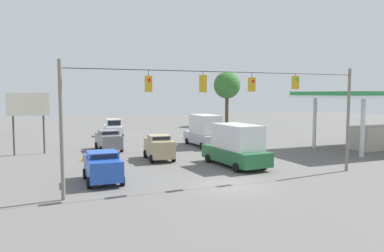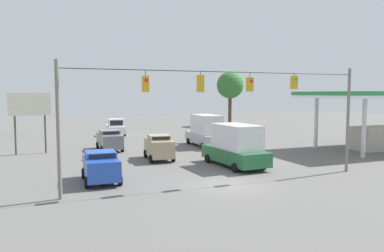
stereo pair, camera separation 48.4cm
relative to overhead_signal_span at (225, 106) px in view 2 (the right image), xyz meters
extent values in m
plane|color=#605E5B|center=(-0.04, 0.47, -4.57)|extent=(140.00, 140.00, 0.00)
cylinder|color=slate|center=(-9.32, 0.00, -1.07)|extent=(0.20, 0.20, 7.01)
cylinder|color=slate|center=(9.23, 0.00, -1.07)|extent=(0.20, 0.20, 7.01)
cylinder|color=black|center=(-0.04, 0.00, 2.01)|extent=(18.54, 0.04, 0.04)
cube|color=gold|center=(-4.84, 0.00, 1.44)|extent=(0.32, 0.36, 0.82)
cylinder|color=black|center=(-4.84, 0.00, 1.93)|extent=(0.03, 0.03, 0.15)
cylinder|color=green|center=(-4.84, 0.19, 1.63)|extent=(0.20, 0.02, 0.20)
cube|color=gold|center=(-1.64, 0.00, 1.29)|extent=(0.32, 0.36, 0.85)
cylinder|color=black|center=(-1.64, 0.00, 1.86)|extent=(0.03, 0.03, 0.29)
cylinder|color=red|center=(-1.64, 0.19, 1.48)|extent=(0.20, 0.02, 0.20)
cube|color=gold|center=(1.56, 0.00, 1.31)|extent=(0.32, 0.36, 0.97)
cylinder|color=black|center=(1.56, 0.00, 1.90)|extent=(0.03, 0.03, 0.22)
cylinder|color=orange|center=(1.56, 0.19, 1.53)|extent=(0.20, 0.02, 0.20)
cube|color=gold|center=(4.76, 0.00, 1.27)|extent=(0.32, 0.36, 0.86)
cylinder|color=black|center=(4.76, 0.00, 1.85)|extent=(0.03, 0.03, 0.31)
cylinder|color=red|center=(4.76, 0.19, 1.46)|extent=(0.20, 0.02, 0.20)
cube|color=#A8AAB2|center=(-5.23, -14.91, -3.75)|extent=(2.34, 6.28, 1.00)
cube|color=silver|center=(-5.23, -14.60, -2.32)|extent=(2.11, 4.03, 1.87)
cube|color=black|center=(-5.28, -16.60, -2.32)|extent=(1.75, 0.06, 1.31)
cylinder|color=black|center=(-6.38, -16.91, -4.25)|extent=(0.24, 0.65, 0.64)
cylinder|color=black|center=(-4.19, -16.96, -4.25)|extent=(0.24, 0.65, 0.64)
cylinder|color=black|center=(-6.28, -12.86, -4.25)|extent=(0.24, 0.65, 0.64)
cylinder|color=black|center=(-4.09, -12.91, -4.25)|extent=(0.24, 0.65, 0.64)
cube|color=#236038|center=(-3.06, -4.53, -3.75)|extent=(2.72, 6.26, 1.00)
cube|color=silver|center=(-3.08, -4.23, -2.37)|extent=(2.40, 4.05, 1.77)
cube|color=black|center=(-2.96, -6.20, -2.37)|extent=(1.88, 0.13, 1.24)
cylinder|color=black|center=(-4.11, -6.59, -4.25)|extent=(0.26, 0.65, 0.64)
cylinder|color=black|center=(-1.77, -6.45, -4.25)|extent=(0.26, 0.65, 0.64)
cylinder|color=black|center=(-4.36, -2.61, -4.25)|extent=(0.26, 0.65, 0.64)
cylinder|color=black|center=(-2.01, -2.47, -4.25)|extent=(0.26, 0.65, 0.64)
cube|color=silver|center=(1.45, -28.52, -3.80)|extent=(2.36, 5.36, 0.90)
cube|color=silver|center=(1.49, -27.89, -2.90)|extent=(1.95, 2.01, 0.90)
cube|color=black|center=(1.57, -26.95, -2.90)|extent=(1.57, 0.14, 0.63)
cylinder|color=black|center=(2.56, -26.90, -4.25)|extent=(0.27, 0.65, 0.64)
cylinder|color=black|center=(0.60, -26.75, -4.25)|extent=(0.27, 0.65, 0.64)
cylinder|color=black|center=(2.30, -30.29, -4.25)|extent=(0.27, 0.65, 0.64)
cylinder|color=black|center=(0.34, -30.14, -4.25)|extent=(0.27, 0.65, 0.64)
cube|color=#234CB2|center=(6.78, -3.08, -3.66)|extent=(1.99, 4.04, 1.19)
cube|color=#234CB2|center=(6.78, -3.08, -2.88)|extent=(1.77, 1.80, 0.36)
cube|color=black|center=(6.81, -2.19, -2.88)|extent=(1.50, 0.06, 0.25)
cylinder|color=black|center=(7.75, -1.81, -4.25)|extent=(0.24, 0.65, 0.64)
cylinder|color=black|center=(5.88, -1.76, -4.25)|extent=(0.24, 0.65, 0.64)
cylinder|color=black|center=(7.68, -4.40, -4.25)|extent=(0.24, 0.65, 0.64)
cylinder|color=black|center=(5.81, -4.35, -4.25)|extent=(0.24, 0.65, 0.64)
cube|color=tan|center=(1.36, -9.12, -3.59)|extent=(2.05, 4.05, 1.33)
cube|color=tan|center=(1.36, -9.12, -2.75)|extent=(1.74, 1.85, 0.36)
cube|color=black|center=(1.43, -8.25, -2.75)|extent=(1.40, 0.13, 0.25)
cylinder|color=black|center=(2.33, -7.92, -4.25)|extent=(0.27, 0.66, 0.64)
cylinder|color=black|center=(0.59, -7.78, -4.25)|extent=(0.27, 0.66, 0.64)
cylinder|color=black|center=(2.13, -10.46, -4.25)|extent=(0.27, 0.66, 0.64)
cylinder|color=black|center=(0.38, -10.32, -4.25)|extent=(0.27, 0.66, 0.64)
cube|color=slate|center=(4.24, -15.69, -3.64)|extent=(1.87, 4.46, 1.23)
cube|color=slate|center=(4.24, -15.69, -2.85)|extent=(1.70, 1.97, 0.36)
cube|color=black|center=(4.23, -14.71, -2.85)|extent=(1.46, 0.03, 0.25)
cylinder|color=black|center=(5.15, -14.24, -4.25)|extent=(0.23, 0.64, 0.64)
cylinder|color=black|center=(3.32, -14.26, -4.25)|extent=(0.23, 0.64, 0.64)
cylinder|color=black|center=(5.17, -17.13, -4.25)|extent=(0.23, 0.64, 0.64)
cylinder|color=black|center=(3.34, -17.15, -4.25)|extent=(0.23, 0.64, 0.64)
cone|color=orange|center=(7.10, -2.35, -4.28)|extent=(0.37, 0.37, 0.58)
cone|color=orange|center=(7.16, -5.21, -4.28)|extent=(0.37, 0.37, 0.58)
cone|color=orange|center=(7.06, -8.07, -4.28)|extent=(0.37, 0.37, 0.58)
cone|color=orange|center=(7.05, -10.76, -4.28)|extent=(0.37, 0.37, 0.58)
cube|color=#288442|center=(-19.62, -6.76, 0.76)|extent=(13.84, 8.40, 0.35)
cube|color=white|center=(-19.62, -6.76, 0.47)|extent=(13.94, 8.50, 0.24)
cylinder|color=silver|center=(-14.77, -9.70, -1.99)|extent=(0.36, 0.36, 5.16)
cylinder|color=silver|center=(-14.77, -3.82, -1.99)|extent=(0.36, 0.36, 5.16)
cube|color=#B2AD9E|center=(-19.62, -6.76, -3.47)|extent=(4.84, 2.52, 2.20)
cylinder|color=#4C473D|center=(9.85, -16.10, -2.87)|extent=(0.16, 0.16, 3.40)
cylinder|color=#4C473D|center=(12.29, -16.10, -2.87)|extent=(0.16, 0.16, 3.40)
cube|color=silver|center=(11.07, -16.10, -0.18)|extent=(3.48, 0.12, 1.98)
cylinder|color=#4C3823|center=(-18.88, -35.94, -1.83)|extent=(0.58, 0.58, 5.50)
sphere|color=#336B2D|center=(-18.88, -35.94, 2.14)|extent=(4.44, 4.44, 4.44)
camera|label=1|loc=(10.27, 19.48, 0.76)|focal=35.00mm
camera|label=2|loc=(9.82, 19.66, 0.76)|focal=35.00mm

